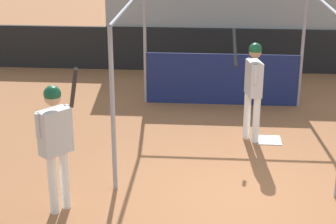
{
  "coord_description": "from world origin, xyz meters",
  "views": [
    {
      "loc": [
        -0.47,
        -7.48,
        4.14
      ],
      "look_at": [
        -1.12,
        0.96,
        1.04
      ],
      "focal_mm": 60.0,
      "sensor_mm": 36.0,
      "label": 1
    }
  ],
  "objects": [
    {
      "name": "player_batter",
      "position": [
        0.32,
        2.38,
        1.15
      ],
      "size": [
        0.56,
        0.85,
        2.01
      ],
      "rotation": [
        0.0,
        0.0,
        1.79
      ],
      "color": "white",
      "rests_on": "ground"
    },
    {
      "name": "ground_plane",
      "position": [
        0.0,
        0.0,
        0.0
      ],
      "size": [
        60.0,
        60.0,
        0.0
      ],
      "primitive_type": "plane",
      "color": "#935B38"
    },
    {
      "name": "batting_cage",
      "position": [
        -0.2,
        3.58,
        1.18
      ],
      "size": [
        3.45,
        4.23,
        2.59
      ],
      "color": "gray",
      "rests_on": "ground"
    },
    {
      "name": "outfield_wall",
      "position": [
        0.0,
        7.07,
        0.58
      ],
      "size": [
        24.0,
        0.12,
        1.15
      ],
      "color": "black",
      "rests_on": "ground"
    },
    {
      "name": "player_waiting",
      "position": [
        -2.57,
        -0.45,
        1.16
      ],
      "size": [
        0.6,
        0.77,
        2.14
      ],
      "rotation": [
        0.0,
        0.0,
        0.88
      ],
      "color": "white",
      "rests_on": "ground"
    },
    {
      "name": "home_plate",
      "position": [
        0.68,
        2.38,
        0.01
      ],
      "size": [
        0.44,
        0.44,
        0.02
      ],
      "color": "white",
      "rests_on": "ground"
    }
  ]
}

